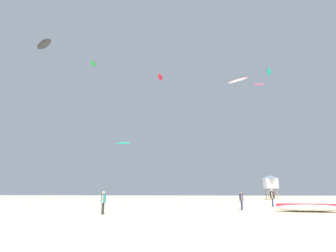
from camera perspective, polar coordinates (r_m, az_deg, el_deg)
The scene contains 13 objects.
ground_plane at distance 15.91m, azimuth -3.68°, elevation -20.12°, with size 120.00×120.00×0.00m, color beige.
person_foreground at distance 20.06m, azimuth -14.12°, elevation -15.74°, with size 0.36×0.53×1.61m.
person_midground at distance 29.52m, azimuth 22.03°, elevation -14.28°, with size 0.39×0.55×1.74m.
person_left at distance 24.34m, azimuth 15.92°, elevation -15.31°, with size 0.35×0.51×1.55m.
kite_grounded_near at distance 24.25m, azimuth 28.71°, elevation -15.61°, with size 5.46×2.16×0.68m.
lifeguard_tower at distance 50.16m, azimuth 21.72°, elevation -11.37°, with size 2.30×2.30×4.15m.
kite_aloft_0 at distance 47.57m, azimuth -25.73°, elevation 16.00°, with size 4.10×3.60×0.72m.
kite_aloft_1 at distance 56.50m, azimuth 19.48°, elevation 8.65°, with size 2.13×1.31×0.25m.
kite_aloft_2 at distance 52.17m, azimuth 21.42°, elevation 11.08°, with size 1.91×3.38×0.77m.
kite_aloft_3 at distance 44.03m, azimuth 15.13°, elevation 9.71°, with size 3.24×2.84×0.77m.
kite_aloft_4 at distance 43.27m, azimuth -16.20°, elevation 13.11°, with size 0.96×2.26×0.40m.
kite_aloft_5 at distance 56.99m, azimuth -9.92°, elevation -3.76°, with size 3.62×1.75×0.39m.
kite_aloft_6 at distance 56.84m, azimuth -1.73°, elevation 10.73°, with size 1.33×3.28×0.76m.
Camera 1 is at (1.74, -15.71, 1.76)m, focal length 27.57 mm.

